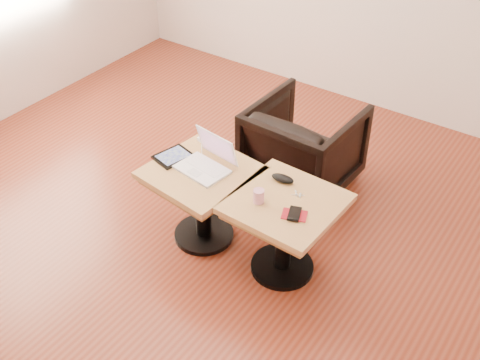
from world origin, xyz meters
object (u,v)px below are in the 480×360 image
Objects in this scene: laptop at (207,162)px; side_table_left at (202,188)px; side_table_right at (285,219)px; striped_cup at (259,196)px; armchair at (304,146)px.

side_table_left is at bearing -101.69° from laptop.
side_table_right is 0.24m from striped_cup.
striped_cup is 0.12× the size of armchair.
side_table_right is 0.90m from armchair.
laptop reaches higher than striped_cup.
side_table_right is at bearing 8.01° from laptop.
side_table_right is 0.59m from laptop.
laptop is 0.90m from armchair.
armchair is (0.24, 0.87, -0.09)m from side_table_left.
striped_cup is (0.46, -0.05, 0.18)m from side_table_left.
laptop is at bearing 76.84° from side_table_left.
armchair is at bearing 114.81° from side_table_right.
laptop is (0.02, 0.04, 0.18)m from side_table_left.
side_table_left is 0.58m from side_table_right.
armchair is at bearing 81.63° from side_table_left.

